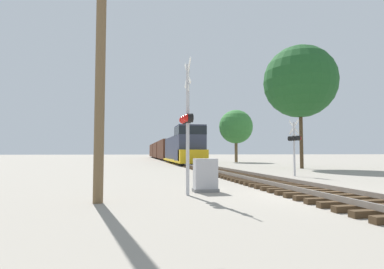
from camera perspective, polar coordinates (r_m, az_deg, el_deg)
The scene contains 9 objects.
ground_plane at distance 11.12m, azimuth 22.47°, elevation -10.68°, with size 400.00×400.00×0.00m, color gray.
rail_track_bed at distance 11.10m, azimuth 22.46°, elevation -9.99°, with size 2.60×160.00×0.31m.
freight_train at distance 60.71m, azimuth -5.25°, elevation -2.97°, with size 3.03×62.57×4.41m.
crossing_signal_near at distance 10.30m, azimuth -0.98°, elevation 2.72°, with size 0.36×1.01×4.67m.
crossing_signal_far at distance 19.46m, azimuth 18.94°, elevation -1.16°, with size 0.46×1.02×3.48m.
relay_cabinet at distance 11.20m, azimuth 2.57°, elevation -7.79°, with size 0.93×0.57×1.22m.
utility_pole at distance 9.40m, azimuth -17.07°, elevation 11.58°, with size 1.80×0.29×7.47m.
tree_far_right at distance 29.59m, azimuth 19.88°, elevation 9.44°, with size 6.61×6.61×11.26m.
tree_mid_background at distance 45.23m, azimuth 8.36°, elevation 1.46°, with size 5.04×5.04×7.82m.
Camera 1 is at (-6.04, -9.22, 1.45)m, focal length 28.00 mm.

